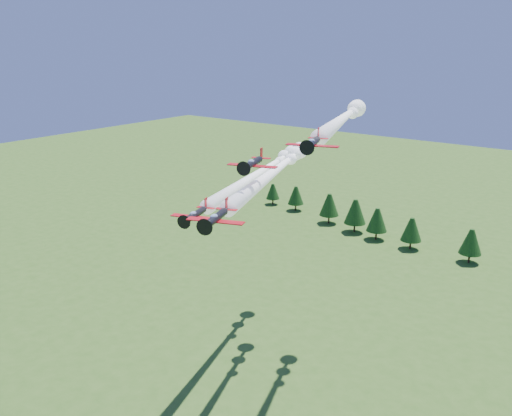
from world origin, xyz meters
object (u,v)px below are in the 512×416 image
Objects in this scene: plane_lead at (277,170)px; plane_slot at (253,163)px; plane_left at (263,171)px; plane_right at (344,117)px.

plane_lead is 16.71m from plane_slot.
plane_left is at bearing 117.81° from plane_lead.
plane_right is (19.35, -0.42, 13.13)m from plane_left.
plane_right reaches higher than plane_lead.
plane_left is 23.39m from plane_right.
plane_left is (-9.99, 9.18, -3.32)m from plane_lead.
plane_right is 24.57m from plane_slot.
plane_slot is (-3.58, -23.75, -5.18)m from plane_right.
plane_slot is at bearing -88.49° from plane_lead.
plane_right is at bearing -18.47° from plane_left.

